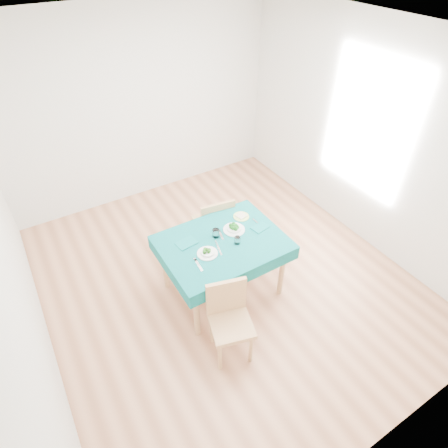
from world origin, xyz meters
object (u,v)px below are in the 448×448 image
bowl_far (234,227)px  table (223,267)px  side_plate (241,216)px  chair_far (212,216)px  bowl_near (207,252)px  chair_near (231,321)px

bowl_far → table: bearing=-154.7°
table → side_plate: size_ratio=7.10×
table → chair_far: size_ratio=1.22×
table → bowl_far: size_ratio=5.39×
table → side_plate: bearing=32.0°
chair_far → side_plate: chair_far is taller
table → bowl_near: 0.48m
side_plate → bowl_far: bearing=-141.8°
chair_far → bowl_far: size_ratio=4.43×
table → chair_near: bearing=-115.4°
chair_far → side_plate: size_ratio=5.84×
table → chair_far: bearing=68.7°
bowl_near → chair_far: bearing=57.1°
chair_near → bowl_far: (0.56, 0.83, 0.31)m
table → side_plate: (0.40, 0.25, 0.38)m
chair_near → chair_far: size_ratio=0.92×
table → bowl_far: bowl_far is taller
bowl_near → side_plate: 0.71m
bowl_near → bowl_far: 0.47m
bowl_near → chair_near: bearing=-100.6°
chair_near → chair_far: bearing=82.2°
bowl_near → bowl_far: bowl_far is taller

